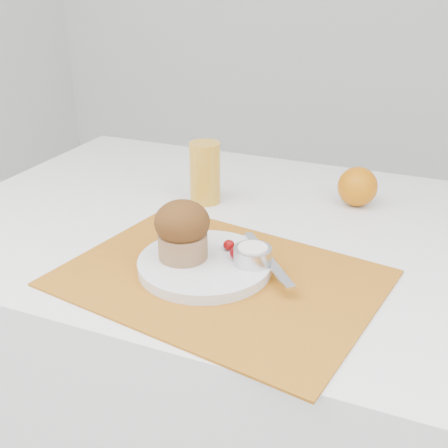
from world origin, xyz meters
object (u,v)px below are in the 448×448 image
at_px(table, 245,379).
at_px(muffin, 182,230).
at_px(plate, 205,264).
at_px(orange, 357,187).
at_px(juice_glass, 205,173).

distance_m(table, muffin, 0.49).
bearing_deg(table, plate, -90.78).
height_order(orange, muffin, muffin).
bearing_deg(plate, muffin, -172.43).
xyz_separation_m(table, muffin, (-0.04, -0.20, 0.45)).
relative_size(table, plate, 5.54).
relative_size(table, orange, 14.89).
relative_size(orange, juice_glass, 0.63).
relative_size(table, muffin, 12.37).
height_order(plate, juice_glass, juice_glass).
bearing_deg(muffin, orange, 60.79).
xyz_separation_m(plate, juice_glass, (-0.12, 0.27, 0.05)).
xyz_separation_m(plate, muffin, (-0.04, -0.00, 0.06)).
height_order(juice_glass, muffin, juice_glass).
relative_size(plate, muffin, 2.23).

